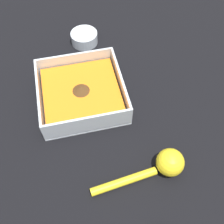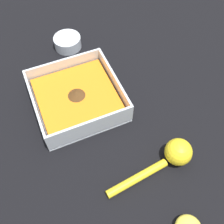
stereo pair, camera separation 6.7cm
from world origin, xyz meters
The scene contains 4 objects.
ground_plane centered at (0.00, 0.00, 0.00)m, with size 4.00×4.00×0.00m, color black.
square_dish centered at (-0.01, 0.03, 0.02)m, with size 0.22×0.22×0.07m.
spice_bowl centered at (0.21, -0.02, 0.02)m, with size 0.09×0.09×0.04m.
lemon_squeezer centered at (-0.26, -0.12, 0.03)m, with size 0.06×0.22×0.06m.
Camera 1 is at (-0.46, 0.04, 0.59)m, focal length 42.00 mm.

